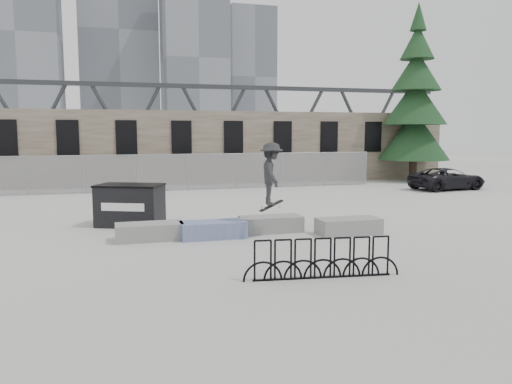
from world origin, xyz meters
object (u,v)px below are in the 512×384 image
at_px(planter_offset, 349,225).
at_px(bike_rack, 323,259).
at_px(planter_far_left, 149,231).
at_px(planter_center_left, 213,229).
at_px(spruce_tree, 415,106).
at_px(planter_center_right, 271,223).
at_px(dumpster, 130,205).
at_px(skateboarder, 271,174).
at_px(suv, 447,179).

xyz_separation_m(planter_offset, bike_rack, (-2.74, -4.23, 0.16)).
relative_size(planter_far_left, planter_center_left, 1.00).
bearing_deg(planter_far_left, spruce_tree, 37.32).
height_order(planter_center_left, planter_center_right, same).
xyz_separation_m(dumpster, spruce_tree, (18.64, 11.33, 4.17)).
xyz_separation_m(dumpster, skateboarder, (4.10, -3.18, 1.24)).
relative_size(planter_center_right, dumpster, 0.79).
distance_m(planter_offset, spruce_tree, 19.56).
relative_size(suv, skateboarder, 2.08).
relative_size(spruce_tree, skateboarder, 5.45).
height_order(planter_center_left, bike_rack, bike_rack).
bearing_deg(spruce_tree, planter_offset, -129.21).
relative_size(dumpster, skateboarder, 1.20).
height_order(planter_center_right, spruce_tree, spruce_tree).
xyz_separation_m(planter_offset, spruce_tree, (12.01, 14.72, 4.62)).
distance_m(dumpster, bike_rack, 8.56).
xyz_separation_m(planter_offset, suv, (10.92, 9.68, 0.34)).
bearing_deg(dumpster, bike_rack, -39.35).
bearing_deg(spruce_tree, planter_center_left, -139.13).
bearing_deg(planter_center_left, dumpster, 130.67).
distance_m(bike_rack, suv, 19.49).
bearing_deg(planter_center_left, suv, 30.77).
bearing_deg(planter_far_left, skateboarder, -10.32).
distance_m(planter_center_left, spruce_tree, 22.01).
bearing_deg(planter_far_left, planter_center_right, 2.73).
height_order(planter_far_left, planter_center_right, same).
bearing_deg(planter_center_right, bike_rack, -95.21).
xyz_separation_m(bike_rack, skateboarder, (0.22, 4.44, 1.53)).
xyz_separation_m(planter_center_left, spruce_tree, (16.27, 14.08, 4.62)).
bearing_deg(planter_center_left, skateboarder, -13.94).
distance_m(planter_far_left, dumpster, 2.60).
height_order(dumpster, spruce_tree, spruce_tree).
height_order(planter_center_left, spruce_tree, spruce_tree).
bearing_deg(planter_offset, dumpster, 152.91).
height_order(planter_far_left, suv, suv).
height_order(planter_offset, bike_rack, bike_rack).
bearing_deg(bike_rack, planter_center_right, 84.79).
relative_size(planter_center_left, bike_rack, 0.56).
xyz_separation_m(planter_center_left, bike_rack, (1.52, -4.87, 0.16)).
height_order(dumpster, bike_rack, dumpster).
relative_size(planter_far_left, planter_center_right, 1.00).
bearing_deg(suv, planter_center_right, 116.70).
relative_size(planter_far_left, bike_rack, 0.56).
bearing_deg(planter_center_left, planter_offset, -8.52).
bearing_deg(spruce_tree, dumpster, -148.70).
bearing_deg(skateboarder, planter_center_left, 83.70).
bearing_deg(planter_offset, suv, 41.55).
height_order(planter_center_left, planter_offset, same).
relative_size(planter_center_left, spruce_tree, 0.17).
distance_m(planter_center_right, spruce_tree, 20.29).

